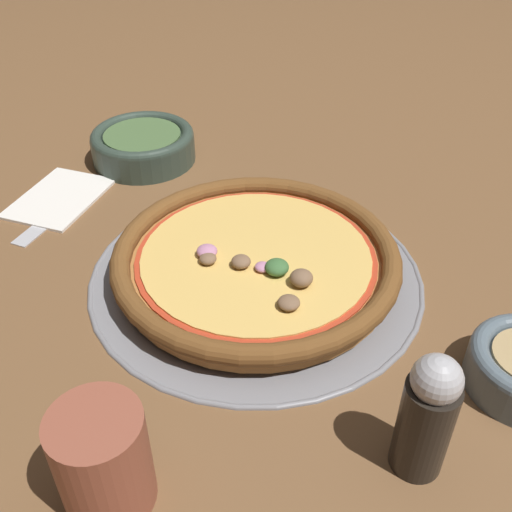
{
  "coord_description": "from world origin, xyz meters",
  "views": [
    {
      "loc": [
        -0.41,
        -0.34,
        0.44
      ],
      "look_at": [
        0.0,
        0.0,
        0.03
      ],
      "focal_mm": 42.0,
      "sensor_mm": 36.0,
      "label": 1
    }
  ],
  "objects_px": {
    "pizza_tray": "(256,274)",
    "drinking_cup": "(103,460)",
    "napkin": "(59,197)",
    "fork": "(55,215)",
    "bowl_far": "(143,144)",
    "pepper_shaker": "(427,416)",
    "pizza": "(256,259)"
  },
  "relations": [
    {
      "from": "pizza_tray",
      "to": "drinking_cup",
      "type": "relative_size",
      "value": 4.04
    },
    {
      "from": "napkin",
      "to": "fork",
      "type": "bearing_deg",
      "value": -134.92
    },
    {
      "from": "pizza_tray",
      "to": "napkin",
      "type": "height_order",
      "value": "same"
    },
    {
      "from": "napkin",
      "to": "bowl_far",
      "type": "bearing_deg",
      "value": -2.86
    },
    {
      "from": "drinking_cup",
      "to": "pepper_shaker",
      "type": "xyz_separation_m",
      "value": [
        0.18,
        -0.17,
        0.01
      ]
    },
    {
      "from": "bowl_far",
      "to": "drinking_cup",
      "type": "relative_size",
      "value": 1.62
    },
    {
      "from": "drinking_cup",
      "to": "pepper_shaker",
      "type": "height_order",
      "value": "pepper_shaker"
    },
    {
      "from": "pizza",
      "to": "bowl_far",
      "type": "height_order",
      "value": "same"
    },
    {
      "from": "bowl_far",
      "to": "napkin",
      "type": "relative_size",
      "value": 0.94
    },
    {
      "from": "pizza_tray",
      "to": "fork",
      "type": "height_order",
      "value": "pizza_tray"
    },
    {
      "from": "bowl_far",
      "to": "napkin",
      "type": "height_order",
      "value": "bowl_far"
    },
    {
      "from": "pizza",
      "to": "pepper_shaker",
      "type": "xyz_separation_m",
      "value": [
        -0.1,
        -0.26,
        0.04
      ]
    },
    {
      "from": "pizza",
      "to": "fork",
      "type": "xyz_separation_m",
      "value": [
        -0.07,
        0.29,
        -0.02
      ]
    },
    {
      "from": "pizza_tray",
      "to": "drinking_cup",
      "type": "distance_m",
      "value": 0.3
    },
    {
      "from": "pizza",
      "to": "bowl_far",
      "type": "bearing_deg",
      "value": 70.56
    },
    {
      "from": "bowl_far",
      "to": "drinking_cup",
      "type": "height_order",
      "value": "drinking_cup"
    },
    {
      "from": "pizza_tray",
      "to": "bowl_far",
      "type": "height_order",
      "value": "bowl_far"
    },
    {
      "from": "bowl_far",
      "to": "pizza",
      "type": "bearing_deg",
      "value": -109.44
    },
    {
      "from": "bowl_far",
      "to": "pizza_tray",
      "type": "bearing_deg",
      "value": -109.41
    },
    {
      "from": "pizza_tray",
      "to": "fork",
      "type": "distance_m",
      "value": 0.3
    },
    {
      "from": "pizza",
      "to": "pizza_tray",
      "type": "bearing_deg",
      "value": 48.62
    },
    {
      "from": "pepper_shaker",
      "to": "drinking_cup",
      "type": "bearing_deg",
      "value": 136.24
    },
    {
      "from": "pizza",
      "to": "drinking_cup",
      "type": "xyz_separation_m",
      "value": [
        -0.28,
        -0.08,
        0.02
      ]
    },
    {
      "from": "pizza",
      "to": "napkin",
      "type": "distance_m",
      "value": 0.32
    },
    {
      "from": "pizza",
      "to": "bowl_far",
      "type": "distance_m",
      "value": 0.33
    },
    {
      "from": "fork",
      "to": "pepper_shaker",
      "type": "bearing_deg",
      "value": 70.11
    },
    {
      "from": "bowl_far",
      "to": "fork",
      "type": "bearing_deg",
      "value": -173.17
    },
    {
      "from": "pepper_shaker",
      "to": "napkin",
      "type": "bearing_deg",
      "value": 83.83
    },
    {
      "from": "pizza_tray",
      "to": "pizza",
      "type": "distance_m",
      "value": 0.02
    },
    {
      "from": "pizza",
      "to": "fork",
      "type": "height_order",
      "value": "pizza"
    },
    {
      "from": "drinking_cup",
      "to": "pepper_shaker",
      "type": "bearing_deg",
      "value": -43.76
    },
    {
      "from": "bowl_far",
      "to": "fork",
      "type": "height_order",
      "value": "bowl_far"
    }
  ]
}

